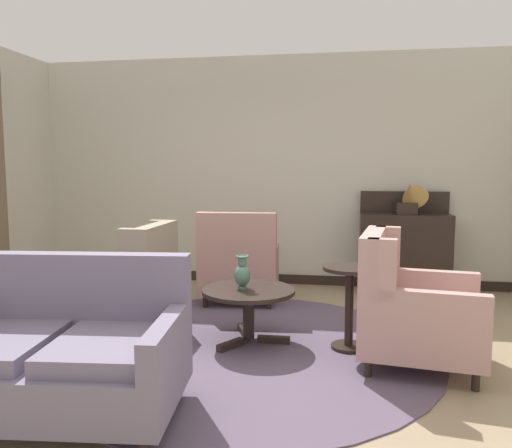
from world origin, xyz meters
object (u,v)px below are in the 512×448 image
at_px(armchair_near_sideboard, 239,265).
at_px(armchair_foreground_right, 127,287).
at_px(settee, 59,354).
at_px(gramophone, 411,195).
at_px(coffee_table, 249,300).
at_px(porcelain_vase, 243,274).
at_px(side_table, 349,300).
at_px(armchair_near_window, 410,310).
at_px(sideboard, 404,248).

distance_m(armchair_near_sideboard, armchair_foreground_right, 1.41).
bearing_deg(settee, gramophone, 49.05).
relative_size(coffee_table, porcelain_vase, 2.78).
bearing_deg(porcelain_vase, armchair_near_sideboard, 102.76).
height_order(armchair_foreground_right, side_table, armchair_foreground_right).
relative_size(settee, side_table, 2.19).
xyz_separation_m(armchair_near_sideboard, side_table, (1.19, -1.28, -0.02)).
height_order(coffee_table, side_table, side_table).
bearing_deg(armchair_near_sideboard, porcelain_vase, 98.24).
relative_size(coffee_table, armchair_foreground_right, 0.79).
xyz_separation_m(settee, armchair_near_window, (2.20, 1.22, 0.03)).
distance_m(coffee_table, armchair_near_sideboard, 1.30).
bearing_deg(porcelain_vase, side_table, -1.33).
height_order(armchair_near_window, gramophone, gramophone).
relative_size(coffee_table, armchair_near_sideboard, 0.77).
xyz_separation_m(coffee_table, settee, (-0.89, -1.50, 0.02)).
bearing_deg(coffee_table, porcelain_vase, -179.42).
xyz_separation_m(armchair_near_sideboard, gramophone, (1.92, 0.74, 0.75)).
bearing_deg(armchair_near_sideboard, armchair_foreground_right, 49.42).
height_order(armchair_near_window, armchair_near_sideboard, armchair_near_sideboard).
bearing_deg(side_table, gramophone, 70.13).
bearing_deg(armchair_near_sideboard, side_table, 128.51).
bearing_deg(armchair_foreground_right, side_table, 86.64).
relative_size(porcelain_vase, side_table, 0.41).
distance_m(side_table, gramophone, 2.28).
xyz_separation_m(armchair_near_window, sideboard, (0.23, 2.36, 0.11)).
distance_m(settee, armchair_near_sideboard, 2.80).
distance_m(coffee_table, porcelain_vase, 0.23).
distance_m(armchair_near_window, side_table, 0.52).
distance_m(coffee_table, armchair_foreground_right, 1.17).
height_order(armchair_foreground_right, sideboard, sideboard).
distance_m(armchair_near_window, armchair_foreground_right, 2.51).
bearing_deg(gramophone, armchair_near_window, -96.84).
height_order(armchair_foreground_right, gramophone, gramophone).
relative_size(sideboard, gramophone, 2.45).
height_order(armchair_near_sideboard, gramophone, gramophone).
height_order(coffee_table, gramophone, gramophone).
bearing_deg(coffee_table, armchair_near_sideboard, 105.05).
xyz_separation_m(armchair_foreground_right, gramophone, (2.75, 1.88, 0.77)).
xyz_separation_m(armchair_near_window, armchair_near_sideboard, (-1.65, 1.53, 0.01)).
bearing_deg(armchair_near_window, settee, 126.93).
relative_size(settee, armchair_foreground_right, 1.53).
distance_m(settee, gramophone, 4.35).
bearing_deg(armchair_near_sideboard, gramophone, -163.33).
bearing_deg(sideboard, side_table, -107.98).
distance_m(settee, armchair_foreground_right, 1.64).
relative_size(armchair_foreground_right, side_table, 1.43).
height_order(coffee_table, porcelain_vase, porcelain_vase).
relative_size(coffee_table, sideboard, 0.66).
height_order(coffee_table, settee, settee).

